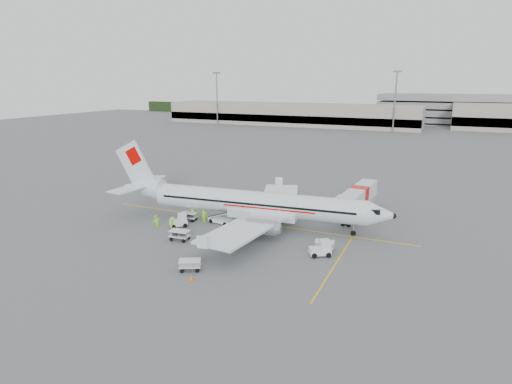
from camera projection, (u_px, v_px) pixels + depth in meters
ground at (250, 222)px, 58.45m from camera, size 360.00×360.00×0.00m
stripe_lead at (250, 222)px, 58.45m from camera, size 44.00×0.20×0.01m
stripe_cross at (337, 261)px, 45.90m from camera, size 0.20×20.00×0.01m
terminal_west at (290, 114)px, 188.00m from camera, size 110.00×22.00×9.00m
parking_garage at (452, 108)px, 188.49m from camera, size 62.00×24.00×14.00m
treeline at (396, 113)px, 212.56m from camera, size 300.00×3.00×6.00m
mast_west at (217, 99)px, 187.47m from camera, size 3.20×1.20×22.00m
mast_center at (395, 102)px, 158.14m from camera, size 3.20×1.20×22.00m
aircraft at (257, 187)px, 56.05m from camera, size 40.17×32.78×10.39m
jet_bridge at (359, 201)px, 61.12m from camera, size 4.28×15.96×4.14m
belt_loader at (221, 215)px, 57.73m from camera, size 4.63×2.33×2.40m
tug_fore at (320, 248)px, 47.07m from camera, size 2.68×2.34×1.80m
tug_mid at (249, 230)px, 52.83m from camera, size 2.47×1.57×1.82m
tug_aft at (178, 220)px, 56.45m from camera, size 2.52×2.49×1.74m
cart_loaded_a at (180, 235)px, 51.72m from camera, size 2.49×1.58×1.25m
cart_loaded_b at (189, 217)px, 58.99m from camera, size 2.33×1.53×1.15m
cart_empty_a at (190, 265)px, 43.49m from camera, size 2.55×2.16×1.15m
cart_empty_b at (324, 246)px, 48.66m from camera, size 2.34×1.61×1.13m
cone_nose at (349, 223)px, 57.13m from camera, size 0.35×0.35×0.57m
cone_port at (305, 204)px, 66.12m from camera, size 0.33×0.33×0.53m
cone_stbd at (191, 277)px, 41.41m from camera, size 0.40×0.40×0.65m
crew_a at (193, 212)px, 60.14m from camera, size 0.72×0.69×1.66m
crew_b at (156, 222)px, 55.82m from camera, size 1.10×1.03×1.79m
crew_c at (172, 223)px, 55.49m from camera, size 0.68×1.11×1.66m
crew_d at (204, 216)px, 58.16m from camera, size 1.16×0.58×1.90m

